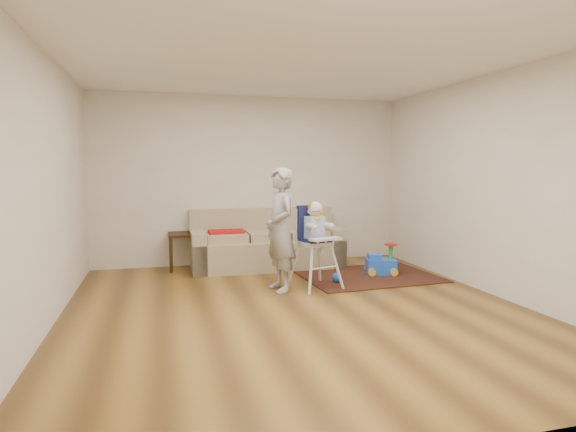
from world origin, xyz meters
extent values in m
plane|color=#4E3414|center=(0.00, 0.00, 0.00)|extent=(5.50, 5.50, 0.00)
cube|color=beige|center=(0.00, 2.75, 1.35)|extent=(5.00, 0.04, 2.70)
cube|color=beige|center=(-2.50, 0.00, 1.35)|extent=(0.04, 5.50, 2.70)
cube|color=beige|center=(2.50, 0.00, 1.35)|extent=(0.04, 5.50, 2.70)
cube|color=white|center=(0.00, 0.00, 2.70)|extent=(5.00, 5.50, 0.04)
cube|color=#B31215|center=(-0.48, 2.25, 0.59)|extent=(0.53, 0.35, 0.04)
cube|color=black|center=(1.43, 1.27, 0.01)|extent=(1.95, 1.51, 0.01)
sphere|color=blue|center=(0.85, 1.01, 0.08)|extent=(0.13, 0.13, 0.13)
cylinder|color=blue|center=(0.43, 0.75, 1.01)|extent=(0.04, 0.12, 0.01)
imported|color=#97989A|center=(0.02, 0.85, 0.78)|extent=(0.46, 0.62, 1.56)
camera|label=1|loc=(-1.44, -4.98, 1.57)|focal=30.00mm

